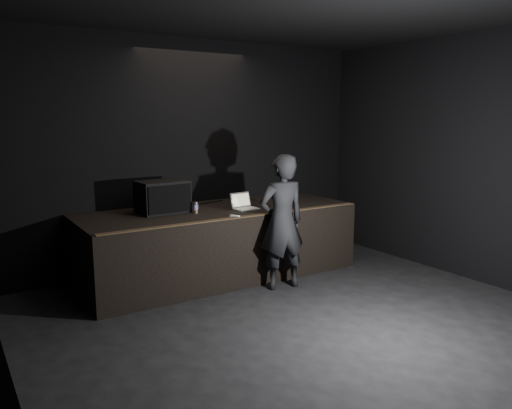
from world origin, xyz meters
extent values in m
plane|color=black|center=(0.00, 0.00, 0.00)|extent=(7.00, 7.00, 0.00)
cube|color=black|center=(0.00, 3.50, 1.75)|extent=(6.00, 0.10, 3.50)
cube|color=black|center=(-3.00, 0.00, 1.75)|extent=(0.10, 7.00, 3.50)
cube|color=black|center=(0.00, 2.73, 0.50)|extent=(4.00, 1.50, 1.00)
cube|color=brown|center=(0.00, 2.02, 1.01)|extent=(3.92, 0.10, 0.01)
cube|color=black|center=(-0.78, 2.91, 1.22)|extent=(0.70, 0.50, 0.45)
cube|color=black|center=(-0.77, 2.67, 1.22)|extent=(0.63, 0.05, 0.39)
cylinder|color=black|center=(-0.11, 3.19, 1.01)|extent=(0.99, 0.25, 0.02)
cube|color=silver|center=(0.33, 2.46, 1.01)|extent=(0.35, 0.26, 0.02)
cube|color=silver|center=(0.33, 2.46, 1.02)|extent=(0.29, 0.16, 0.00)
cube|color=silver|center=(0.32, 2.61, 1.12)|extent=(0.34, 0.09, 0.22)
cube|color=#ECBA45|center=(0.32, 2.60, 1.12)|extent=(0.30, 0.07, 0.17)
cylinder|color=silver|center=(-0.41, 2.61, 1.08)|extent=(0.07, 0.07, 0.16)
cylinder|color=#1D20A0|center=(-0.41, 2.61, 1.08)|extent=(0.07, 0.07, 0.07)
cylinder|color=#9A2F0E|center=(-0.41, 2.61, 1.04)|extent=(0.07, 0.07, 0.01)
cylinder|color=white|center=(0.74, 2.78, 1.04)|extent=(0.07, 0.07, 0.09)
cube|color=silver|center=(-0.09, 2.08, 1.01)|extent=(0.09, 0.14, 0.03)
imported|color=black|center=(0.47, 1.78, 0.92)|extent=(0.71, 0.51, 1.84)
camera|label=1|loc=(-3.38, -3.59, 2.34)|focal=35.00mm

